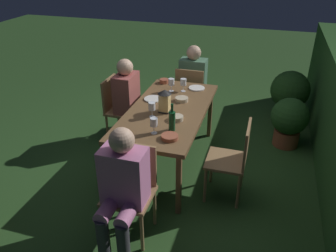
{
  "coord_description": "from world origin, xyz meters",
  "views": [
    {
      "loc": [
        3.39,
        1.02,
        2.42
      ],
      "look_at": [
        0.0,
        0.0,
        0.52
      ],
      "focal_mm": 36.64,
      "sensor_mm": 36.0,
      "label": 1
    }
  ],
  "objects": [
    {
      "name": "chair_head_far",
      "position": [
        1.14,
        0.0,
        0.49
      ],
      "size": [
        0.4,
        0.42,
        0.87
      ],
      "color": "#937047",
      "rests_on": "ground"
    },
    {
      "name": "green_bottle_on_table",
      "position": [
        0.47,
        0.18,
        0.85
      ],
      "size": [
        0.07,
        0.07,
        0.29
      ],
      "color": "#144723",
      "rests_on": "dining_table"
    },
    {
      "name": "plate_a",
      "position": [
        -0.2,
        -0.25,
        0.75
      ],
      "size": [
        0.22,
        0.22,
        0.01
      ],
      "primitive_type": "cylinder",
      "color": "silver",
      "rests_on": "dining_table"
    },
    {
      "name": "person_in_rust",
      "position": [
        -0.4,
        -0.62,
        0.64
      ],
      "size": [
        0.38,
        0.47,
        1.15
      ],
      "color": "#9E4C47",
      "rests_on": "ground"
    },
    {
      "name": "dining_table",
      "position": [
        0.0,
        0.0,
        0.69
      ],
      "size": [
        1.78,
        0.85,
        0.74
      ],
      "color": "brown",
      "rests_on": "ground"
    },
    {
      "name": "wine_glass_c",
      "position": [
        -0.52,
        -0.11,
        0.86
      ],
      "size": [
        0.08,
        0.08,
        0.17
      ],
      "color": "silver",
      "rests_on": "dining_table"
    },
    {
      "name": "wine_glass_b",
      "position": [
        0.58,
        0.03,
        0.86
      ],
      "size": [
        0.08,
        0.08,
        0.17
      ],
      "color": "silver",
      "rests_on": "dining_table"
    },
    {
      "name": "chair_side_left_a",
      "position": [
        -0.4,
        -0.82,
        0.49
      ],
      "size": [
        0.42,
        0.4,
        0.87
      ],
      "color": "#937047",
      "rests_on": "ground"
    },
    {
      "name": "potted_plant_by_hedge",
      "position": [
        -1.63,
        1.39,
        0.45
      ],
      "size": [
        0.57,
        0.57,
        0.79
      ],
      "color": "brown",
      "rests_on": "ground"
    },
    {
      "name": "plate_b",
      "position": [
        -0.7,
        0.18,
        0.75
      ],
      "size": [
        0.21,
        0.21,
        0.01
      ],
      "primitive_type": "cylinder",
      "color": "white",
      "rests_on": "dining_table"
    },
    {
      "name": "potted_plant_corner",
      "position": [
        -0.88,
        1.39,
        0.37
      ],
      "size": [
        0.48,
        0.48,
        0.67
      ],
      "color": "brown",
      "rests_on": "ground"
    },
    {
      "name": "chair_side_right_b",
      "position": [
        0.4,
        0.82,
        0.49
      ],
      "size": [
        0.42,
        0.4,
        0.87
      ],
      "color": "#937047",
      "rests_on": "ground"
    },
    {
      "name": "wine_glass_a",
      "position": [
        -0.56,
        0.03,
        0.86
      ],
      "size": [
        0.08,
        0.08,
        0.17
      ],
      "color": "silver",
      "rests_on": "dining_table"
    },
    {
      "name": "person_in_pink",
      "position": [
        1.33,
        0.0,
        0.64
      ],
      "size": [
        0.48,
        0.38,
        1.15
      ],
      "color": "#C675A3",
      "rests_on": "ground"
    },
    {
      "name": "bowl_salad",
      "position": [
        -0.77,
        -0.29,
        0.77
      ],
      "size": [
        0.12,
        0.12,
        0.05
      ],
      "color": "#9E5138",
      "rests_on": "dining_table"
    },
    {
      "name": "bowl_bread",
      "position": [
        -0.26,
        0.09,
        0.77
      ],
      "size": [
        0.16,
        0.16,
        0.04
      ],
      "color": "#BCAD8E",
      "rests_on": "dining_table"
    },
    {
      "name": "lantern_centerpiece",
      "position": [
        0.08,
        -0.02,
        0.89
      ],
      "size": [
        0.15,
        0.15,
        0.27
      ],
      "color": "black",
      "rests_on": "dining_table"
    },
    {
      "name": "bowl_olives",
      "position": [
        0.64,
        0.21,
        0.76
      ],
      "size": [
        0.17,
        0.17,
        0.04
      ],
      "color": "#9E5138",
      "rests_on": "dining_table"
    },
    {
      "name": "ground_plane",
      "position": [
        0.0,
        0.0,
        0.0
      ],
      "size": [
        16.0,
        16.0,
        0.0
      ],
      "primitive_type": "plane",
      "color": "#26471E"
    },
    {
      "name": "chair_head_near",
      "position": [
        -1.14,
        0.0,
        0.49
      ],
      "size": [
        0.4,
        0.42,
        0.87
      ],
      "color": "#937047",
      "rests_on": "ground"
    },
    {
      "name": "person_in_green",
      "position": [
        -1.33,
        0.0,
        0.64
      ],
      "size": [
        0.48,
        0.38,
        1.15
      ],
      "color": "#4C7A5B",
      "rests_on": "ground"
    },
    {
      "name": "wine_glass_d",
      "position": [
        0.24,
        -0.11,
        0.86
      ],
      "size": [
        0.08,
        0.08,
        0.17
      ],
      "color": "silver",
      "rests_on": "dining_table"
    },
    {
      "name": "bowl_dip",
      "position": [
        0.24,
        0.17,
        0.77
      ],
      "size": [
        0.14,
        0.14,
        0.05
      ],
      "color": "#BCAD8E",
      "rests_on": "dining_table"
    }
  ]
}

